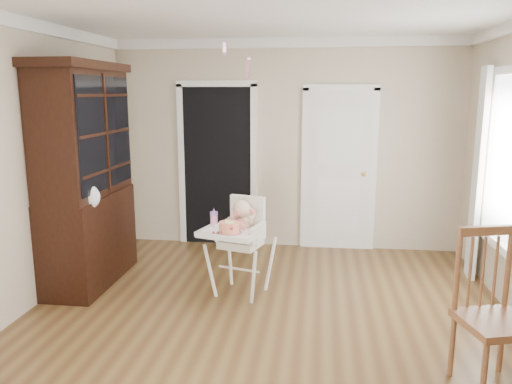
# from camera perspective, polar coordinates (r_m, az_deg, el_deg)

# --- Properties ---
(floor) EXTENTS (5.00, 5.00, 0.00)m
(floor) POSITION_cam_1_polar(r_m,az_deg,el_deg) (4.50, 0.78, -15.51)
(floor) COLOR #51351B
(floor) RESTS_ON ground
(ceiling) EXTENTS (5.00, 5.00, 0.00)m
(ceiling) POSITION_cam_1_polar(r_m,az_deg,el_deg) (4.07, 0.89, 20.80)
(ceiling) COLOR white
(ceiling) RESTS_ON wall_back
(wall_back) EXTENTS (4.50, 0.00, 4.50)m
(wall_back) POSITION_cam_1_polar(r_m,az_deg,el_deg) (6.54, 3.35, 5.33)
(wall_back) COLOR beige
(wall_back) RESTS_ON floor
(wall_left) EXTENTS (0.00, 5.00, 5.00)m
(wall_left) POSITION_cam_1_polar(r_m,az_deg,el_deg) (4.87, -26.53, 2.09)
(wall_left) COLOR beige
(wall_left) RESTS_ON floor
(crown_molding) EXTENTS (4.50, 5.00, 0.12)m
(crown_molding) POSITION_cam_1_polar(r_m,az_deg,el_deg) (4.06, 0.89, 19.97)
(crown_molding) COLOR white
(crown_molding) RESTS_ON ceiling
(doorway) EXTENTS (1.06, 0.05, 2.22)m
(doorway) POSITION_cam_1_polar(r_m,az_deg,el_deg) (6.67, -4.43, 3.36)
(doorway) COLOR black
(doorway) RESTS_ON wall_back
(closet_door) EXTENTS (0.96, 0.09, 2.13)m
(closet_door) POSITION_cam_1_polar(r_m,az_deg,el_deg) (6.54, 9.43, 2.33)
(closet_door) COLOR white
(closet_door) RESTS_ON wall_back
(window_right) EXTENTS (0.13, 1.84, 2.30)m
(window_right) POSITION_cam_1_polar(r_m,az_deg,el_deg) (5.14, 26.87, 1.78)
(window_right) COLOR white
(window_right) RESTS_ON wall_right
(high_chair) EXTENTS (0.75, 0.85, 1.02)m
(high_chair) POSITION_cam_1_polar(r_m,az_deg,el_deg) (5.03, -1.78, -4.88)
(high_chair) COLOR white
(high_chair) RESTS_ON floor
(baby) EXTENTS (0.27, 0.26, 0.42)m
(baby) POSITION_cam_1_polar(r_m,az_deg,el_deg) (5.02, -1.66, -3.33)
(baby) COLOR beige
(baby) RESTS_ON high_chair
(cake) EXTENTS (0.25, 0.25, 0.12)m
(cake) POSITION_cam_1_polar(r_m,az_deg,el_deg) (4.77, -3.08, -4.09)
(cake) COLOR silver
(cake) RESTS_ON high_chair
(sippy_cup) EXTENTS (0.08, 0.08, 0.19)m
(sippy_cup) POSITION_cam_1_polar(r_m,az_deg,el_deg) (5.03, -4.83, -3.04)
(sippy_cup) COLOR pink
(sippy_cup) RESTS_ON high_chair
(china_cabinet) EXTENTS (0.62, 1.38, 2.34)m
(china_cabinet) POSITION_cam_1_polar(r_m,az_deg,el_deg) (5.53, -18.92, 1.76)
(china_cabinet) COLOR black
(china_cabinet) RESTS_ON floor
(dining_chair) EXTENTS (0.56, 0.56, 1.12)m
(dining_chair) POSITION_cam_1_polar(r_m,az_deg,el_deg) (3.88, 25.55, -12.71)
(dining_chair) COLOR brown
(dining_chair) RESTS_ON floor
(streamer) EXTENTS (0.12, 0.48, 0.15)m
(streamer) POSITION_cam_1_polar(r_m,az_deg,el_deg) (4.86, -3.63, 16.10)
(streamer) COLOR #FF93CF
(streamer) RESTS_ON ceiling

